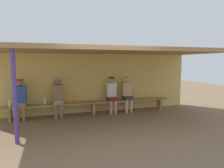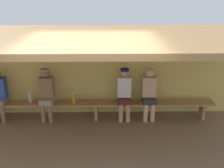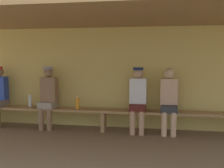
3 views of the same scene
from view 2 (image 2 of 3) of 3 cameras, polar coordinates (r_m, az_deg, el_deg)
ground_plane at (r=5.51m, az=-4.18°, el=-15.37°), size 24.00×24.00×0.00m
back_wall at (r=6.78m, az=-3.52°, el=2.50°), size 8.00×0.20×2.20m
dugout_roof at (r=5.22m, az=-4.43°, el=9.93°), size 8.00×2.80×0.12m
bench at (r=6.63m, az=-3.55°, el=-4.60°), size 6.00×0.36×0.46m
player_middle at (r=6.56m, az=8.17°, el=-1.79°), size 0.34×0.42×1.34m
player_leftmost at (r=6.66m, az=-14.23°, el=-1.75°), size 0.34×0.42×1.34m
player_in_red at (r=6.49m, az=2.72°, el=-1.70°), size 0.34×0.42×1.34m
water_bottle_green at (r=6.55m, az=-8.44°, el=-3.14°), size 0.08×0.08×0.28m
water_bottle_clear at (r=6.87m, az=-17.62°, el=-2.82°), size 0.07×0.07×0.27m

